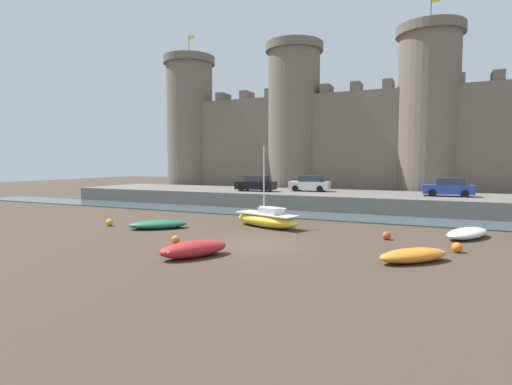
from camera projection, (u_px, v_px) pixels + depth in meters
ground_plane at (257, 244)px, 21.68m from camera, size 160.00×160.00×0.00m
water_channel at (318, 216)px, 32.87m from camera, size 80.00×4.50×0.10m
quay_road at (338, 200)px, 39.41m from camera, size 58.43×10.00×1.47m
castle at (356, 128)px, 47.00m from camera, size 53.58×7.15×22.10m
rowboat_near_channel_right at (467, 233)px, 23.38m from camera, size 3.12×4.08×0.62m
rowboat_foreground_centre at (158, 224)px, 26.80m from camera, size 3.89×3.63×0.58m
rowboat_near_channel_left at (194, 249)px, 18.77m from camera, size 2.86×3.61×0.78m
sailboat_midflat_left at (267, 219)px, 27.37m from camera, size 5.59×3.34×5.60m
rowboat_midflat_right at (413, 255)px, 17.80m from camera, size 3.37×3.32×0.63m
mooring_buoy_near_channel at (386, 236)px, 23.03m from camera, size 0.48×0.48×0.48m
mooring_buoy_mid_mud at (457, 247)px, 19.75m from camera, size 0.51×0.51×0.51m
mooring_buoy_near_shore at (110, 223)px, 27.95m from camera, size 0.49×0.49×0.49m
mooring_buoy_off_centre at (176, 239)px, 21.93m from camera, size 0.45×0.45×0.45m
car_quay_east at (448, 187)px, 35.02m from camera, size 4.18×2.03×1.62m
car_quay_centre_west at (310, 184)px, 41.10m from camera, size 4.18×2.03×1.62m
car_quay_west at (256, 184)px, 41.26m from camera, size 4.18×2.03×1.62m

